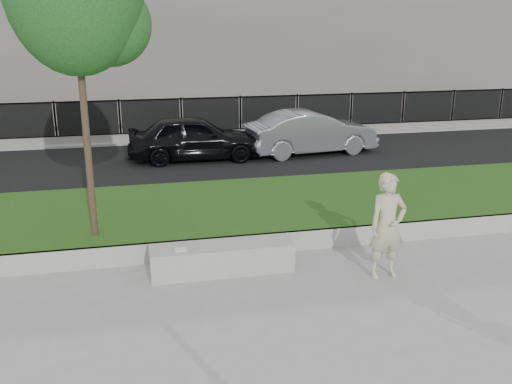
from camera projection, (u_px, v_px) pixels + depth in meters
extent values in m
plane|color=gray|center=(284.00, 275.00, 10.02)|extent=(90.00, 90.00, 0.00)
cube|color=black|center=(248.00, 211.00, 12.76)|extent=(34.00, 4.00, 0.40)
cube|color=#A5A39A|center=(269.00, 243.00, 10.93)|extent=(34.00, 0.08, 0.40)
cube|color=black|center=(212.00, 162.00, 17.95)|extent=(34.00, 7.00, 0.04)
cube|color=gray|center=(195.00, 134.00, 22.14)|extent=(34.00, 3.00, 0.12)
cube|color=slate|center=(198.00, 134.00, 21.15)|extent=(32.00, 0.30, 0.24)
cube|color=black|center=(198.00, 117.00, 20.97)|extent=(32.00, 0.04, 1.50)
cube|color=black|center=(197.00, 98.00, 20.77)|extent=(32.00, 0.05, 0.05)
cube|color=black|center=(198.00, 131.00, 21.12)|extent=(32.00, 0.05, 0.05)
cube|color=#666259|center=(175.00, 5.00, 27.25)|extent=(34.00, 10.00, 10.00)
cube|color=#A5A39A|center=(222.00, 258.00, 10.10)|extent=(2.52, 0.63, 0.52)
imported|color=beige|center=(387.00, 226.00, 9.72)|extent=(0.71, 0.49, 1.86)
cube|color=white|center=(181.00, 250.00, 9.77)|extent=(0.20, 0.15, 0.02)
cylinder|color=#38281C|center=(83.00, 93.00, 10.08)|extent=(0.13, 0.13, 5.33)
sphere|color=#17471D|center=(109.00, 24.00, 10.05)|extent=(1.49, 1.49, 1.49)
imported|color=black|center=(194.00, 138.00, 17.95)|extent=(4.21, 1.78, 1.42)
imported|color=gray|center=(311.00, 132.00, 18.79)|extent=(4.47, 2.03, 1.42)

